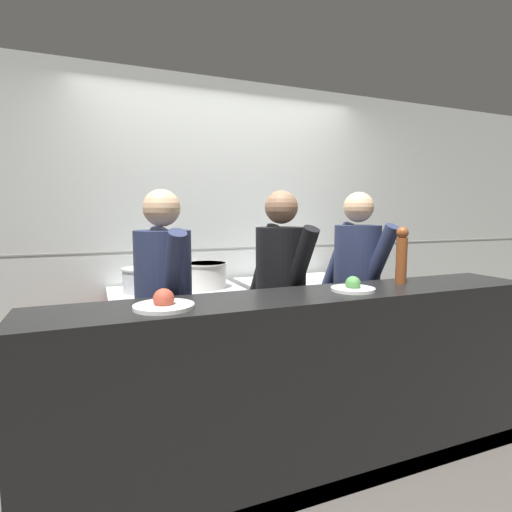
% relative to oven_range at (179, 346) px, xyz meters
% --- Properties ---
extents(ground_plane, '(14.00, 14.00, 0.00)m').
position_rel_oven_range_xyz_m(ground_plane, '(0.52, -0.93, -0.44)').
color(ground_plane, '#4C4742').
extents(wall_back_tiled, '(8.00, 0.06, 2.60)m').
position_rel_oven_range_xyz_m(wall_back_tiled, '(0.52, 0.40, 0.86)').
color(wall_back_tiled, silver).
rests_on(wall_back_tiled, ground_plane).
extents(oven_range, '(1.00, 0.71, 0.88)m').
position_rel_oven_range_xyz_m(oven_range, '(0.00, 0.00, 0.00)').
color(oven_range, maroon).
rests_on(oven_range, ground_plane).
extents(prep_counter, '(0.93, 0.65, 0.89)m').
position_rel_oven_range_xyz_m(prep_counter, '(1.02, -0.00, 0.00)').
color(prep_counter, '#B7BABF').
rests_on(prep_counter, ground_plane).
extents(pass_counter, '(2.85, 0.45, 1.03)m').
position_rel_oven_range_xyz_m(pass_counter, '(0.50, -1.16, 0.07)').
color(pass_counter, black).
rests_on(pass_counter, ground_plane).
extents(stock_pot, '(0.31, 0.31, 0.18)m').
position_rel_oven_range_xyz_m(stock_pot, '(-0.25, 0.03, 0.53)').
color(stock_pot, '#B7BABF').
rests_on(stock_pot, oven_range).
extents(sauce_pot, '(0.33, 0.33, 0.20)m').
position_rel_oven_range_xyz_m(sauce_pot, '(0.23, 0.02, 0.54)').
color(sauce_pot, beige).
rests_on(sauce_pot, oven_range).
extents(chefs_knife, '(0.35, 0.17, 0.02)m').
position_rel_oven_range_xyz_m(chefs_knife, '(0.96, -0.16, 0.46)').
color(chefs_knife, '#B7BABF').
rests_on(chefs_knife, prep_counter).
extents(plated_dish_main, '(0.27, 0.27, 0.10)m').
position_rel_oven_range_xyz_m(plated_dish_main, '(-0.29, -1.19, 0.61)').
color(plated_dish_main, white).
rests_on(plated_dish_main, pass_counter).
extents(plated_dish_appetiser, '(0.24, 0.24, 0.08)m').
position_rel_oven_range_xyz_m(plated_dish_appetiser, '(0.74, -1.17, 0.61)').
color(plated_dish_appetiser, white).
rests_on(plated_dish_appetiser, pass_counter).
extents(pepper_mill, '(0.07, 0.07, 0.35)m').
position_rel_oven_range_xyz_m(pepper_mill, '(1.15, -1.09, 0.77)').
color(pepper_mill, brown).
rests_on(pepper_mill, pass_counter).
extents(chef_head_cook, '(0.35, 0.70, 1.59)m').
position_rel_oven_range_xyz_m(chef_head_cook, '(-0.21, -0.68, 0.45)').
color(chef_head_cook, black).
rests_on(chef_head_cook, ground_plane).
extents(chef_sous, '(0.38, 0.70, 1.60)m').
position_rel_oven_range_xyz_m(chef_sous, '(0.54, -0.68, 0.45)').
color(chef_sous, black).
rests_on(chef_sous, ground_plane).
extents(chef_line, '(0.38, 0.71, 1.61)m').
position_rel_oven_range_xyz_m(chef_line, '(1.17, -0.63, 0.46)').
color(chef_line, black).
rests_on(chef_line, ground_plane).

